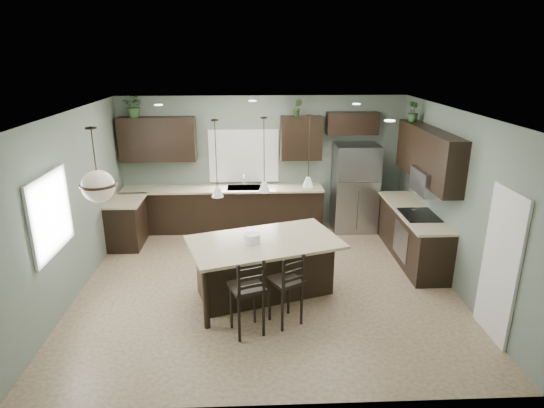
{
  "coord_description": "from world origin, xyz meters",
  "views": [
    {
      "loc": [
        -0.21,
        -6.73,
        3.65
      ],
      "look_at": [
        0.1,
        0.4,
        1.25
      ],
      "focal_mm": 30.0,
      "sensor_mm": 36.0,
      "label": 1
    }
  ],
  "objects": [
    {
      "name": "back_lower_cabs",
      "position": [
        -0.85,
        2.45,
        0.45
      ],
      "size": [
        4.2,
        0.6,
        0.9
      ],
      "primitive_type": "cube",
      "color": "black",
      "rests_on": "ground"
    },
    {
      "name": "bar_stool_left",
      "position": [
        -0.31,
        -1.38,
        0.57
      ],
      "size": [
        0.54,
        0.54,
        1.14
      ],
      "primitive_type": "cube",
      "rotation": [
        0.0,
        0.0,
        0.35
      ],
      "color": "black",
      "rests_on": "ground"
    },
    {
      "name": "window_back",
      "position": [
        -0.4,
        2.73,
        1.55
      ],
      "size": [
        1.35,
        0.02,
        1.0
      ],
      "primitive_type": "cube",
      "color": "white",
      "rests_on": "room_shell"
    },
    {
      "name": "right_countertop",
      "position": [
        2.68,
        0.87,
        0.92
      ],
      "size": [
        0.66,
        2.35,
        0.04
      ],
      "primitive_type": "cube",
      "color": "beige",
      "rests_on": "right_lower_cabs"
    },
    {
      "name": "cooktop",
      "position": [
        2.68,
        0.6,
        0.94
      ],
      "size": [
        0.58,
        0.75,
        0.02
      ],
      "primitive_type": "cube",
      "color": "black",
      "rests_on": "right_countertop"
    },
    {
      "name": "microwave",
      "position": [
        2.78,
        0.6,
        1.55
      ],
      "size": [
        0.4,
        0.75,
        0.4
      ],
      "primitive_type": "cube",
      "color": "gray",
      "rests_on": "right_upper_cabs"
    },
    {
      "name": "fridge_header",
      "position": [
        1.85,
        2.58,
        2.25
      ],
      "size": [
        1.05,
        0.34,
        0.45
      ],
      "primitive_type": "cube",
      "color": "black",
      "rests_on": "room_shell"
    },
    {
      "name": "right_lower_cabs",
      "position": [
        2.7,
        0.87,
        0.45
      ],
      "size": [
        0.6,
        2.35,
        0.9
      ],
      "primitive_type": "cube",
      "color": "black",
      "rests_on": "ground"
    },
    {
      "name": "right_upper_cabs",
      "position": [
        2.83,
        0.87,
        1.95
      ],
      "size": [
        0.34,
        2.35,
        0.9
      ],
      "primitive_type": "cube",
      "color": "black",
      "rests_on": "room_shell"
    },
    {
      "name": "sink_inset",
      "position": [
        -0.4,
        2.43,
        0.94
      ],
      "size": [
        0.7,
        0.45,
        0.01
      ],
      "primitive_type": "cube",
      "color": "gray",
      "rests_on": "back_countertop"
    },
    {
      "name": "plant_back_left",
      "position": [
        -2.56,
        2.55,
        2.62
      ],
      "size": [
        0.48,
        0.44,
        0.45
      ],
      "primitive_type": "imported",
      "rotation": [
        0.0,
        0.0,
        -0.28
      ],
      "color": "#2C5324",
      "rests_on": "back_upper_left"
    },
    {
      "name": "faucet",
      "position": [
        -0.4,
        2.4,
        1.08
      ],
      "size": [
        0.02,
        0.02,
        0.28
      ],
      "primitive_type": "cylinder",
      "color": "silver",
      "rests_on": "back_countertop"
    },
    {
      "name": "ground",
      "position": [
        0.0,
        0.0,
        0.0
      ],
      "size": [
        6.0,
        6.0,
        0.0
      ],
      "primitive_type": "plane",
      "color": "#9E8466",
      "rests_on": "ground"
    },
    {
      "name": "refrigerator",
      "position": [
        1.93,
        2.37,
        0.93
      ],
      "size": [
        0.9,
        0.74,
        1.85
      ],
      "primitive_type": "cube",
      "color": "gray",
      "rests_on": "ground"
    },
    {
      "name": "pendant_right",
      "position": [
        0.62,
        -0.17,
        2.25
      ],
      "size": [
        0.17,
        0.17,
        1.1
      ],
      "primitive_type": null,
      "color": "white",
      "rests_on": "room_shell"
    },
    {
      "name": "back_countertop",
      "position": [
        -0.85,
        2.43,
        0.92
      ],
      "size": [
        4.2,
        0.66,
        0.04
      ],
      "primitive_type": "cube",
      "color": "beige",
      "rests_on": "back_lower_cabs"
    },
    {
      "name": "chandelier",
      "position": [
        -2.15,
        -1.19,
        2.32
      ],
      "size": [
        0.45,
        0.45,
        0.96
      ],
      "primitive_type": null,
      "color": "#FAEBCC",
      "rests_on": "room_shell"
    },
    {
      "name": "pendant_center",
      "position": [
        -0.05,
        -0.38,
        2.25
      ],
      "size": [
        0.17,
        0.17,
        1.1
      ],
      "primitive_type": null,
      "color": "white",
      "rests_on": "room_shell"
    },
    {
      "name": "wall_oven_front",
      "position": [
        2.4,
        0.6,
        0.45
      ],
      "size": [
        0.01,
        0.72,
        0.6
      ],
      "primitive_type": "cube",
      "color": "gray",
      "rests_on": "right_lower_cabs"
    },
    {
      "name": "back_upper_left",
      "position": [
        -2.15,
        2.58,
        1.95
      ],
      "size": [
        1.55,
        0.34,
        0.9
      ],
      "primitive_type": "cube",
      "color": "black",
      "rests_on": "room_shell"
    },
    {
      "name": "plant_right_wall",
      "position": [
        2.8,
        1.73,
        2.58
      ],
      "size": [
        0.25,
        0.25,
        0.37
      ],
      "primitive_type": "imported",
      "rotation": [
        0.0,
        0.0,
        0.26
      ],
      "color": "#285023",
      "rests_on": "right_upper_cabs"
    },
    {
      "name": "left_return_countertop",
      "position": [
        -2.68,
        1.7,
        0.92
      ],
      "size": [
        0.66,
        0.96,
        0.04
      ],
      "primitive_type": "cube",
      "color": "beige",
      "rests_on": "left_return_cabs"
    },
    {
      "name": "plant_back_right",
      "position": [
        0.71,
        2.55,
        2.58
      ],
      "size": [
        0.21,
        0.18,
        0.35
      ],
      "primitive_type": "imported",
      "rotation": [
        0.0,
        0.0,
        -0.14
      ],
      "color": "#304E22",
      "rests_on": "back_upper_right"
    },
    {
      "name": "pendant_left",
      "position": [
        -0.71,
        -0.6,
        2.25
      ],
      "size": [
        0.17,
        0.17,
        1.1
      ],
      "primitive_type": null,
      "color": "silver",
      "rests_on": "room_shell"
    },
    {
      "name": "left_return_cabs",
      "position": [
        -2.7,
        1.7,
        0.45
      ],
      "size": [
        0.6,
        0.9,
        0.9
      ],
      "primitive_type": "cube",
      "color": "black",
      "rests_on": "ground"
    },
    {
      "name": "back_upper_right",
      "position": [
        0.8,
        2.58,
        1.95
      ],
      "size": [
        0.85,
        0.34,
        0.9
      ],
      "primitive_type": "cube",
      "color": "black",
      "rests_on": "room_shell"
    },
    {
      "name": "pantry_door",
      "position": [
        2.98,
        -1.55,
        1.02
      ],
      "size": [
        0.04,
        0.82,
        2.04
      ],
      "primitive_type": "cube",
      "color": "white",
      "rests_on": "ground"
    },
    {
      "name": "serving_dish",
      "position": [
        -0.24,
        -0.44,
        0.99
      ],
      "size": [
        0.24,
        0.24,
        0.14
      ],
      "primitive_type": "cylinder",
      "color": "white",
      "rests_on": "kitchen_island"
    },
    {
      "name": "window_left",
      "position": [
        -2.98,
        -0.8,
        1.55
      ],
      "size": [
        0.02,
        1.1,
        1.0
      ],
      "primitive_type": "cube",
      "color": "white",
      "rests_on": "room_shell"
    },
    {
      "name": "room_shell",
      "position": [
        0.0,
        0.0,
        1.7
      ],
      "size": [
        6.0,
        6.0,
        6.0
      ],
      "color": "slate",
      "rests_on": "ground"
    },
    {
      "name": "kitchen_island",
      "position": [
        -0.05,
        -0.38,
        0.46
      ],
      "size": [
        2.53,
        1.9,
        0.92
      ],
      "primitive_type": "cube",
      "rotation": [
        0.0,
        0.0,
        0.31
      ],
      "color": "black",
      "rests_on": "ground"
    },
    {
      "name": "bar_stool_center",
      "position": [
        0.22,
        -1.16,
        0.54
      ],
      "size": [
        0.55,
        0.55,
        1.08
      ],
      "primitive_type": "cube",
      "rotation": [
        0.0,
        0.0,
        0.53
      ],
      "color": "black",
      "rests_on": "ground"
    }
  ]
}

